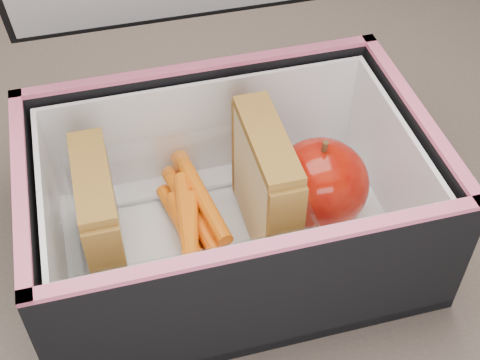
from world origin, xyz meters
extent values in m
cube|color=brown|center=(0.00, 0.00, 0.73)|extent=(1.20, 0.80, 0.03)
cube|color=#CAB986|center=(-0.13, -0.05, 0.81)|extent=(0.01, 0.08, 0.09)
cube|color=#D36175|center=(-0.12, -0.05, 0.81)|extent=(0.01, 0.08, 0.08)
cube|color=#CAB986|center=(-0.12, -0.05, 0.81)|extent=(0.01, 0.08, 0.09)
cube|color=brown|center=(-0.12, -0.05, 0.86)|extent=(0.02, 0.09, 0.01)
cube|color=#CAB986|center=(-0.01, -0.05, 0.81)|extent=(0.01, 0.09, 0.10)
cube|color=#D36175|center=(0.00, -0.05, 0.81)|extent=(0.01, 0.09, 0.09)
cube|color=#CAB986|center=(0.00, -0.05, 0.81)|extent=(0.01, 0.09, 0.10)
cube|color=brown|center=(0.00, -0.05, 0.86)|extent=(0.03, 0.09, 0.01)
cylinder|color=#FF6E00|center=(-0.06, -0.04, 0.77)|extent=(0.03, 0.10, 0.01)
cylinder|color=#FF6E00|center=(-0.05, -0.02, 0.78)|extent=(0.02, 0.10, 0.01)
cylinder|color=#FF6E00|center=(-0.06, -0.05, 0.79)|extent=(0.02, 0.10, 0.01)
cylinder|color=#FF6E00|center=(-0.05, -0.07, 0.77)|extent=(0.03, 0.10, 0.01)
cylinder|color=#FF6E00|center=(-0.06, -0.06, 0.78)|extent=(0.02, 0.10, 0.01)
cylinder|color=#FF6E00|center=(-0.07, -0.07, 0.79)|extent=(0.03, 0.10, 0.01)
cylinder|color=#FF6E00|center=(-0.06, -0.06, 0.77)|extent=(0.02, 0.10, 0.01)
cylinder|color=#FF6E00|center=(-0.06, -0.03, 0.78)|extent=(0.03, 0.10, 0.01)
cylinder|color=#FF6E00|center=(-0.05, -0.03, 0.79)|extent=(0.03, 0.10, 0.01)
cube|color=white|center=(0.04, -0.05, 0.77)|extent=(0.08, 0.09, 0.01)
ellipsoid|color=#820000|center=(0.04, -0.05, 0.81)|extent=(0.08, 0.08, 0.07)
cylinder|color=#4C351B|center=(0.04, -0.05, 0.84)|extent=(0.00, 0.01, 0.01)
camera|label=1|loc=(-0.11, -0.37, 1.17)|focal=50.00mm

